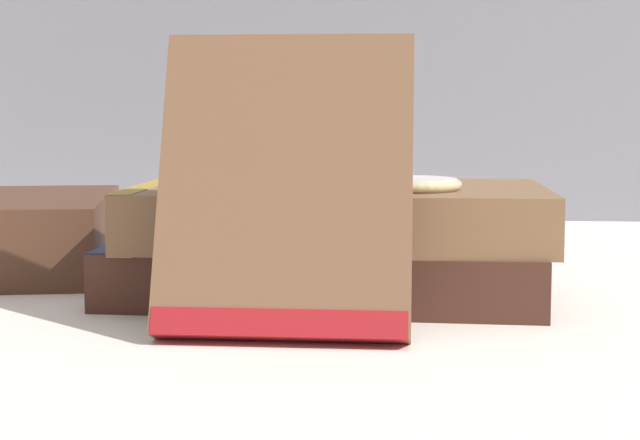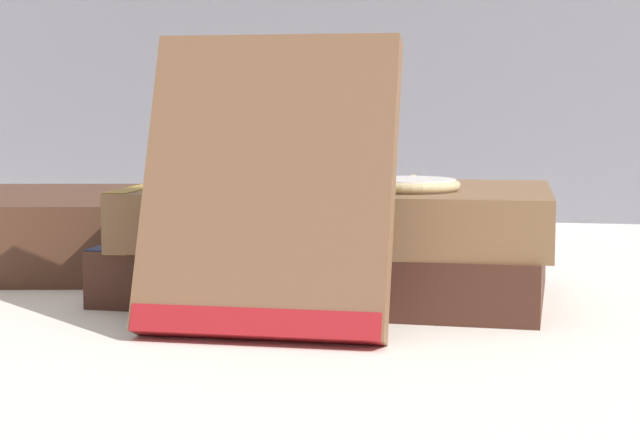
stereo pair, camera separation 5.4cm
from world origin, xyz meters
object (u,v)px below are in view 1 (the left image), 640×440
(book_leaning_front, at_px, (286,196))
(pocket_watch, at_px, (409,184))
(book_flat_bottom, at_px, (319,267))
(book_flat_top, at_px, (330,214))
(reading_glasses, at_px, (295,252))

(book_leaning_front, xyz_separation_m, pocket_watch, (0.05, 0.08, -0.00))
(book_leaning_front, bearing_deg, book_flat_bottom, 87.24)
(pocket_watch, bearing_deg, book_flat_top, 156.80)
(book_flat_top, distance_m, pocket_watch, 0.05)
(book_flat_bottom, relative_size, book_leaning_front, 1.70)
(book_flat_top, relative_size, reading_glasses, 2.16)
(book_flat_bottom, distance_m, book_flat_top, 0.03)
(book_flat_top, xyz_separation_m, pocket_watch, (0.04, -0.02, 0.02))
(book_flat_top, xyz_separation_m, book_leaning_front, (-0.01, -0.10, 0.02))
(pocket_watch, xyz_separation_m, reading_glasses, (-0.08, 0.17, -0.06))
(book_leaning_front, relative_size, pocket_watch, 2.38)
(book_flat_top, xyz_separation_m, reading_glasses, (-0.04, 0.16, -0.04))
(reading_glasses, bearing_deg, book_flat_bottom, -90.91)
(pocket_watch, bearing_deg, book_leaning_front, -124.33)
(book_leaning_front, bearing_deg, book_flat_top, 83.31)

